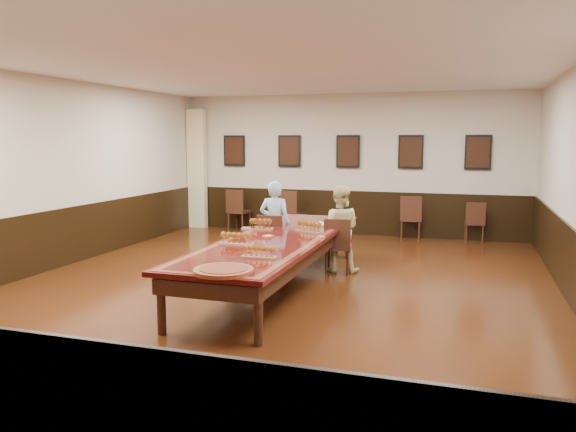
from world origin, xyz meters
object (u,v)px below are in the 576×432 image
(spare_chair_a, at_px, (239,210))
(person_man, at_px, (275,224))
(chair_man, at_px, (273,241))
(conference_table, at_px, (278,247))
(chair_woman, at_px, (338,245))
(spare_chair_c, at_px, (411,218))
(spare_chair_b, at_px, (293,213))
(person_woman, at_px, (339,229))
(spare_chair_d, at_px, (474,222))
(carved_platter, at_px, (224,270))

(spare_chair_a, height_order, person_man, person_man)
(chair_man, height_order, conference_table, chair_man)
(chair_woman, distance_m, conference_table, 1.35)
(spare_chair_c, bearing_deg, spare_chair_b, -0.82)
(person_man, xyz_separation_m, person_woman, (1.12, 0.00, -0.03))
(chair_man, relative_size, person_man, 0.63)
(spare_chair_c, xyz_separation_m, conference_table, (-1.47, -4.65, 0.13))
(spare_chair_d, bearing_deg, spare_chair_b, -0.76)
(person_woman, bearing_deg, person_man, -6.44)
(chair_man, bearing_deg, chair_woman, 178.77)
(spare_chair_c, xyz_separation_m, person_woman, (-0.83, -3.38, 0.23))
(spare_chair_a, bearing_deg, chair_man, 127.88)
(carved_platter, bearing_deg, chair_man, 100.55)
(chair_woman, relative_size, conference_table, 0.18)
(carved_platter, bearing_deg, person_woman, 82.29)
(person_man, distance_m, conference_table, 1.36)
(conference_table, bearing_deg, chair_woman, 61.04)
(spare_chair_d, relative_size, person_woman, 0.60)
(chair_man, xyz_separation_m, carved_platter, (0.64, -3.43, 0.31))
(spare_chair_a, xyz_separation_m, person_man, (2.09, -3.40, 0.25))
(spare_chair_a, xyz_separation_m, spare_chair_c, (4.05, -0.01, -0.01))
(chair_man, relative_size, spare_chair_c, 0.96)
(chair_man, height_order, person_man, person_man)
(spare_chair_a, bearing_deg, conference_table, 125.85)
(spare_chair_b, bearing_deg, chair_man, 115.75)
(person_man, bearing_deg, chair_woman, 173.77)
(chair_man, distance_m, spare_chair_c, 3.99)
(spare_chair_c, distance_m, conference_table, 4.88)
(chair_woman, distance_m, person_man, 1.17)
(chair_man, relative_size, spare_chair_b, 0.91)
(chair_woman, height_order, spare_chair_b, spare_chair_b)
(spare_chair_b, bearing_deg, person_man, 116.05)
(spare_chair_a, height_order, spare_chair_d, spare_chair_a)
(spare_chair_c, bearing_deg, chair_woman, 72.13)
(conference_table, bearing_deg, spare_chair_a, 118.88)
(spare_chair_a, xyz_separation_m, carved_platter, (2.73, -6.93, 0.28))
(chair_man, distance_m, person_woman, 1.15)
(chair_woman, xyz_separation_m, carved_platter, (-0.49, -3.43, 0.32))
(spare_chair_a, relative_size, conference_table, 0.20)
(conference_table, height_order, carved_platter, carved_platter)
(chair_man, distance_m, spare_chair_a, 4.08)
(spare_chair_c, relative_size, conference_table, 0.19)
(chair_man, xyz_separation_m, spare_chair_c, (1.95, 3.49, 0.02))
(spare_chair_a, xyz_separation_m, spare_chair_d, (5.36, 0.15, -0.06))
(person_man, bearing_deg, spare_chair_d, -134.14)
(person_man, height_order, person_woman, person_man)
(chair_man, relative_size, conference_table, 0.19)
(chair_woman, xyz_separation_m, spare_chair_a, (-3.22, 3.49, 0.04))
(chair_man, bearing_deg, person_woman, -176.29)
(chair_man, height_order, spare_chair_c, spare_chair_c)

